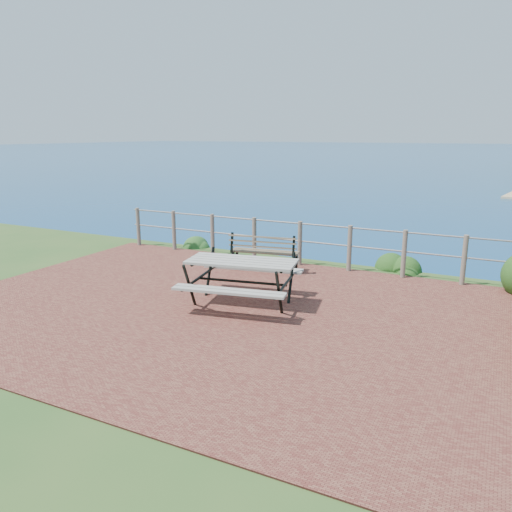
# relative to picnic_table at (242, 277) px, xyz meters

# --- Properties ---
(ground) EXTENTS (10.00, 7.00, 0.12)m
(ground) POSITION_rel_picnic_table_xyz_m (-0.09, -0.40, -0.50)
(ground) COLOR brown
(ground) RESTS_ON ground
(ocean) EXTENTS (1200.00, 1200.00, 0.00)m
(ocean) POSITION_rel_picnic_table_xyz_m (-0.09, 199.60, -0.50)
(ocean) COLOR #14577C
(ocean) RESTS_ON ground
(safety_railing) EXTENTS (9.40, 0.10, 1.00)m
(safety_railing) POSITION_rel_picnic_table_xyz_m (-0.09, 2.95, 0.07)
(safety_railing) COLOR #6B5B4C
(safety_railing) RESTS_ON ground
(picnic_table) EXTENTS (1.98, 1.60, 0.79)m
(picnic_table) POSITION_rel_picnic_table_xyz_m (0.00, 0.00, 0.00)
(picnic_table) COLOR #9F9B8F
(picnic_table) RESTS_ON ground
(park_bench) EXTENTS (1.52, 0.63, 0.83)m
(park_bench) POSITION_rel_picnic_table_xyz_m (-0.61, 2.21, 0.05)
(park_bench) COLOR brown
(park_bench) RESTS_ON ground
(shrub_lip_west) EXTENTS (0.66, 0.66, 0.35)m
(shrub_lip_west) POSITION_rel_picnic_table_xyz_m (-3.24, 3.60, -0.50)
(shrub_lip_west) COLOR #294F1D
(shrub_lip_west) RESTS_ON ground
(shrub_lip_east) EXTENTS (0.77, 0.77, 0.52)m
(shrub_lip_east) POSITION_rel_picnic_table_xyz_m (2.02, 3.56, -0.50)
(shrub_lip_east) COLOR #1C3A12
(shrub_lip_east) RESTS_ON ground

